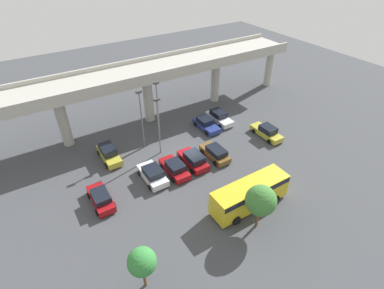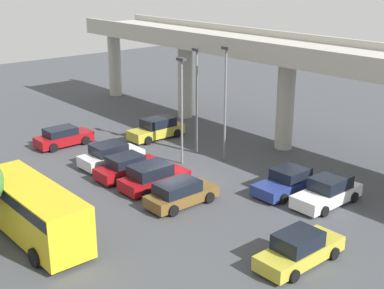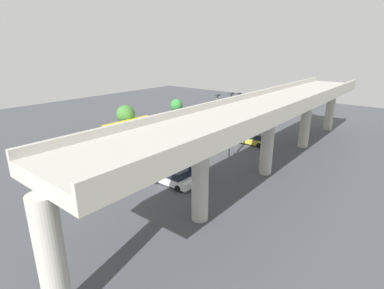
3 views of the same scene
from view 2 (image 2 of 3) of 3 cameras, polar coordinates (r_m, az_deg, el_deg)
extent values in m
plane|color=#424449|center=(34.41, -2.05, -4.17)|extent=(99.83, 99.83, 0.00)
cube|color=#ADAAA0|center=(39.85, 10.24, 9.68)|extent=(46.59, 6.17, 0.90)
cube|color=#ADAAA0|center=(37.54, 7.40, 10.40)|extent=(46.59, 0.30, 0.55)
cube|color=#ADAAA0|center=(42.05, 12.89, 10.97)|extent=(46.59, 0.30, 0.55)
cylinder|color=#ADAAA0|center=(57.87, -8.25, 8.58)|extent=(1.33, 1.33, 6.89)
cylinder|color=#ADAAA0|center=(48.62, -0.73, 6.88)|extent=(1.33, 1.33, 6.89)
cylinder|color=#ADAAA0|center=(40.62, 9.93, 4.25)|extent=(1.33, 1.33, 6.89)
cube|color=maroon|center=(42.52, -13.48, 0.59)|extent=(1.70, 4.38, 0.72)
cube|color=black|center=(42.22, -13.86, 1.36)|extent=(1.57, 2.33, 0.57)
cylinder|color=black|center=(43.91, -12.44, 0.96)|extent=(0.22, 0.68, 0.68)
cylinder|color=black|center=(42.45, -11.30, 0.43)|extent=(0.22, 0.68, 0.68)
cylinder|color=black|center=(42.78, -15.61, 0.23)|extent=(0.22, 0.68, 0.68)
cylinder|color=black|center=(41.27, -14.56, -0.35)|extent=(0.22, 0.68, 0.68)
cube|color=gold|center=(43.19, -3.84, 1.38)|extent=(1.72, 4.70, 0.75)
cube|color=black|center=(43.11, -3.62, 2.37)|extent=(1.58, 2.63, 0.72)
cylinder|color=black|center=(41.76, -4.70, 0.43)|extent=(0.22, 0.68, 0.68)
cylinder|color=black|center=(43.14, -6.09, 0.98)|extent=(0.22, 0.68, 0.68)
cylinder|color=black|center=(43.45, -1.60, 1.21)|extent=(0.22, 0.68, 0.68)
cylinder|color=black|center=(44.77, -3.03, 1.72)|extent=(0.22, 0.68, 0.68)
cube|color=silver|center=(37.73, -8.57, -1.41)|extent=(1.98, 4.41, 0.74)
cube|color=black|center=(37.39, -8.90, -0.46)|extent=(1.82, 2.19, 0.68)
cylinder|color=black|center=(39.30, -7.67, -0.90)|extent=(0.22, 0.61, 0.61)
cylinder|color=black|center=(37.71, -5.98, -1.68)|extent=(0.22, 0.61, 0.61)
cylinder|color=black|center=(37.98, -11.11, -1.79)|extent=(0.22, 0.61, 0.61)
cylinder|color=black|center=(36.34, -9.51, -2.64)|extent=(0.22, 0.61, 0.61)
cube|color=maroon|center=(35.51, -6.74, -2.64)|extent=(1.81, 4.49, 0.69)
cube|color=black|center=(35.15, -7.12, -1.72)|extent=(1.67, 2.18, 0.65)
cylinder|color=black|center=(37.03, -5.76, -2.02)|extent=(0.22, 0.67, 0.67)
cylinder|color=black|center=(35.62, -4.03, -2.82)|extent=(0.22, 0.67, 0.67)
cylinder|color=black|center=(35.63, -9.42, -3.03)|extent=(0.22, 0.67, 0.67)
cylinder|color=black|center=(34.16, -7.78, -3.91)|extent=(0.22, 0.67, 0.67)
cube|color=maroon|center=(33.62, -3.99, -3.80)|extent=(1.89, 4.44, 0.71)
cube|color=black|center=(33.17, -4.47, -2.77)|extent=(1.74, 2.46, 0.74)
cylinder|color=black|center=(35.18, -3.13, -3.12)|extent=(0.22, 0.62, 0.62)
cylinder|color=black|center=(33.78, -1.12, -4.04)|extent=(0.22, 0.62, 0.62)
cylinder|color=black|center=(33.70, -6.85, -4.23)|extent=(0.22, 0.62, 0.62)
cylinder|color=black|center=(32.24, -4.91, -5.25)|extent=(0.22, 0.62, 0.62)
cube|color=brown|center=(31.30, -1.10, -5.53)|extent=(1.76, 4.39, 0.66)
cube|color=black|center=(30.85, -1.57, -4.57)|extent=(1.62, 2.52, 0.66)
cylinder|color=black|center=(32.81, -0.27, -4.70)|extent=(0.22, 0.67, 0.67)
cylinder|color=black|center=(31.57, 1.86, -5.68)|extent=(0.22, 0.67, 0.67)
cylinder|color=black|center=(31.26, -4.09, -5.98)|extent=(0.22, 0.67, 0.67)
cylinder|color=black|center=(29.97, -2.01, -7.07)|extent=(0.22, 0.67, 0.67)
cube|color=navy|center=(33.38, 10.01, -4.27)|extent=(1.89, 4.50, 0.65)
cube|color=black|center=(33.41, 10.49, -3.05)|extent=(1.74, 2.14, 0.67)
cylinder|color=black|center=(31.89, 9.72, -5.73)|extent=(0.22, 0.63, 0.63)
cylinder|color=black|center=(33.03, 7.15, -4.72)|extent=(0.22, 0.63, 0.63)
cylinder|color=black|center=(33.94, 12.76, -4.40)|extent=(0.22, 0.63, 0.63)
cylinder|color=black|center=(35.02, 10.24, -3.50)|extent=(0.22, 0.63, 0.63)
cube|color=silver|center=(32.30, 14.16, -5.30)|extent=(1.80, 4.67, 0.73)
cube|color=black|center=(32.24, 14.56, -3.96)|extent=(1.66, 2.34, 0.75)
cylinder|color=black|center=(30.83, 13.95, -6.93)|extent=(0.22, 0.62, 0.62)
cylinder|color=black|center=(31.80, 11.25, -5.91)|extent=(0.22, 0.62, 0.62)
cylinder|color=black|center=(33.06, 16.91, -5.41)|extent=(0.22, 0.62, 0.62)
cylinder|color=black|center=(33.97, 14.30, -4.51)|extent=(0.22, 0.62, 0.62)
cube|color=gold|center=(26.02, 11.43, -11.25)|extent=(1.71, 4.80, 0.70)
cube|color=black|center=(25.52, 11.24, -10.00)|extent=(1.57, 2.16, 0.75)
cylinder|color=black|center=(27.63, 11.91, -9.92)|extent=(0.22, 0.60, 0.60)
cylinder|color=black|center=(26.76, 14.91, -11.17)|extent=(0.22, 0.60, 0.60)
cylinder|color=black|center=(25.59, 7.72, -12.13)|extent=(0.22, 0.60, 0.60)
cylinder|color=black|center=(24.65, 10.83, -13.61)|extent=(0.22, 0.60, 0.60)
cube|color=gold|center=(28.32, -16.59, -6.75)|extent=(8.24, 2.37, 2.61)
cube|color=black|center=(27.94, -16.76, -5.01)|extent=(8.08, 2.42, 0.57)
cylinder|color=black|center=(31.34, -16.38, -6.41)|extent=(0.93, 0.29, 0.93)
cylinder|color=black|center=(26.29, -16.40, -11.48)|extent=(0.93, 0.29, 0.93)
cylinder|color=black|center=(27.19, -11.74, -10.02)|extent=(0.93, 0.29, 0.93)
cylinder|color=slate|center=(37.41, 3.56, 4.08)|extent=(0.16, 0.16, 7.92)
cube|color=#333338|center=(36.61, 3.69, 10.24)|extent=(0.70, 0.35, 0.20)
cylinder|color=slate|center=(38.88, 0.50, 4.41)|extent=(0.16, 0.16, 7.57)
cube|color=#333338|center=(38.12, 0.51, 10.09)|extent=(0.70, 0.35, 0.20)
cylinder|color=slate|center=(36.64, -1.10, 3.30)|extent=(0.16, 0.16, 7.29)
cube|color=#333338|center=(35.84, -1.14, 9.08)|extent=(0.70, 0.35, 0.20)
camera|label=1|loc=(41.27, -52.83, 25.02)|focal=28.00mm
camera|label=3|loc=(43.33, 55.22, 10.55)|focal=28.00mm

